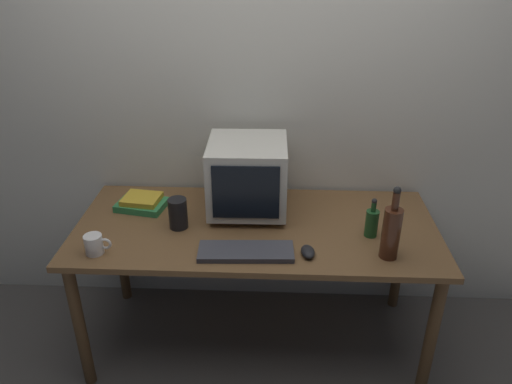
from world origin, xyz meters
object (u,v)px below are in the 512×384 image
at_px(keyboard, 246,252).
at_px(metal_canister, 178,213).
at_px(crt_monitor, 248,176).
at_px(computer_mouse, 308,252).
at_px(mug, 94,244).
at_px(book_stack, 142,203).
at_px(bottle_tall, 391,231).
at_px(bottle_short, 372,222).

relative_size(keyboard, metal_canister, 2.80).
bearing_deg(metal_canister, keyboard, -32.32).
height_order(crt_monitor, computer_mouse, crt_monitor).
distance_m(crt_monitor, keyboard, 0.43).
bearing_deg(mug, book_stack, 76.21).
bearing_deg(bottle_tall, mug, -178.56).
bearing_deg(keyboard, bottle_short, 14.86).
distance_m(keyboard, book_stack, 0.69).
distance_m(crt_monitor, bottle_tall, 0.75).
bearing_deg(computer_mouse, mug, 174.04).
distance_m(bottle_short, metal_canister, 0.91).
xyz_separation_m(computer_mouse, metal_canister, (-0.61, 0.21, 0.06)).
height_order(mug, metal_canister, metal_canister).
bearing_deg(book_stack, mug, -103.79).
relative_size(crt_monitor, bottle_tall, 1.15).
height_order(crt_monitor, keyboard, crt_monitor).
relative_size(computer_mouse, book_stack, 0.38).
bearing_deg(keyboard, book_stack, 142.56).
xyz_separation_m(bottle_short, metal_canister, (-0.91, 0.03, 0.00)).
distance_m(bottle_tall, metal_canister, 0.98).
bearing_deg(bottle_short, mug, -170.75).
bearing_deg(bottle_tall, bottle_short, 106.22).
height_order(keyboard, book_stack, book_stack).
distance_m(book_stack, mug, 0.43).
xyz_separation_m(mug, metal_canister, (0.33, 0.24, 0.03)).
distance_m(crt_monitor, book_stack, 0.57).
bearing_deg(bottle_tall, book_stack, 162.01).
distance_m(bottle_tall, bottle_short, 0.19).
xyz_separation_m(keyboard, computer_mouse, (0.27, 0.00, 0.01)).
xyz_separation_m(book_stack, metal_canister, (0.23, -0.18, 0.05)).
relative_size(bottle_tall, book_stack, 1.28).
distance_m(crt_monitor, mug, 0.78).
distance_m(bottle_short, book_stack, 1.16).
height_order(bottle_tall, metal_canister, bottle_tall).
bearing_deg(crt_monitor, mug, -147.48).
height_order(keyboard, computer_mouse, computer_mouse).
bearing_deg(mug, crt_monitor, 32.52).
bearing_deg(computer_mouse, crt_monitor, 118.91).
bearing_deg(mug, bottle_short, 9.25).
bearing_deg(computer_mouse, keyboard, 173.00).
bearing_deg(computer_mouse, bottle_short, 22.78).
height_order(keyboard, metal_canister, metal_canister).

